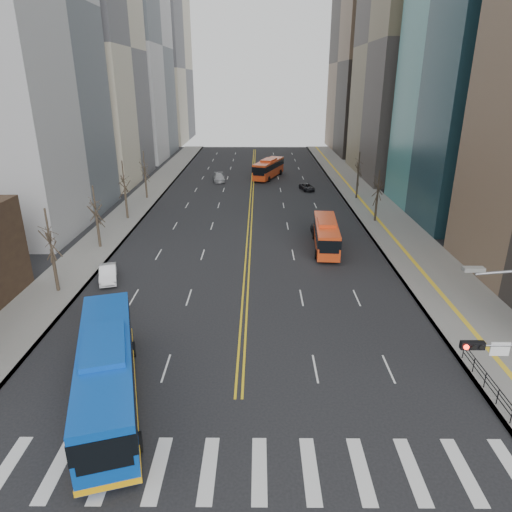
% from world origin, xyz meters
% --- Properties ---
extents(ground, '(220.00, 220.00, 0.00)m').
position_xyz_m(ground, '(0.00, 0.00, 0.00)').
color(ground, black).
extents(sidewalk_right, '(7.00, 130.00, 0.15)m').
position_xyz_m(sidewalk_right, '(17.50, 45.00, 0.07)').
color(sidewalk_right, gray).
rests_on(sidewalk_right, ground).
extents(sidewalk_left, '(5.00, 130.00, 0.15)m').
position_xyz_m(sidewalk_left, '(-16.50, 45.00, 0.07)').
color(sidewalk_left, gray).
rests_on(sidewalk_left, ground).
extents(crosswalk, '(26.70, 4.00, 0.01)m').
position_xyz_m(crosswalk, '(0.00, 0.00, 0.01)').
color(crosswalk, silver).
rests_on(crosswalk, ground).
extents(centerline, '(0.55, 100.00, 0.01)m').
position_xyz_m(centerline, '(0.00, 55.00, 0.01)').
color(centerline, gold).
rests_on(centerline, ground).
extents(office_towers, '(83.00, 134.00, 58.00)m').
position_xyz_m(office_towers, '(0.12, 68.51, 23.92)').
color(office_towers, '#9B9B9E').
rests_on(office_towers, ground).
extents(pedestrian_railing, '(0.06, 6.06, 1.02)m').
position_xyz_m(pedestrian_railing, '(14.30, 6.00, 0.82)').
color(pedestrian_railing, black).
rests_on(pedestrian_railing, sidewalk_right).
extents(street_trees, '(35.20, 47.20, 7.60)m').
position_xyz_m(street_trees, '(-7.18, 34.55, 4.87)').
color(street_trees, '#31261D').
rests_on(street_trees, ground).
extents(blue_bus, '(6.49, 13.58, 3.85)m').
position_xyz_m(blue_bus, '(-7.20, 4.86, 2.02)').
color(blue_bus, '#0B45AF').
rests_on(blue_bus, ground).
extents(red_bus_near, '(3.05, 9.95, 3.15)m').
position_xyz_m(red_bus_near, '(8.29, 29.91, 1.76)').
color(red_bus_near, red).
rests_on(red_bus_near, ground).
extents(red_bus_far, '(6.05, 11.11, 3.46)m').
position_xyz_m(red_bus_far, '(2.91, 68.05, 1.93)').
color(red_bus_far, red).
rests_on(red_bus_far, ground).
extents(car_white, '(2.54, 4.37, 1.36)m').
position_xyz_m(car_white, '(-12.43, 21.38, 0.68)').
color(car_white, white).
rests_on(car_white, ground).
extents(car_dark_mid, '(3.23, 4.97, 1.58)m').
position_xyz_m(car_dark_mid, '(8.66, 33.46, 0.79)').
color(car_dark_mid, black).
rests_on(car_dark_mid, ground).
extents(car_silver, '(2.50, 4.89, 1.36)m').
position_xyz_m(car_silver, '(-5.99, 64.66, 0.68)').
color(car_silver, '#A7A7AC').
rests_on(car_silver, ground).
extents(car_dark_far, '(2.61, 4.12, 1.06)m').
position_xyz_m(car_dark_far, '(9.04, 57.77, 0.53)').
color(car_dark_far, black).
rests_on(car_dark_far, ground).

